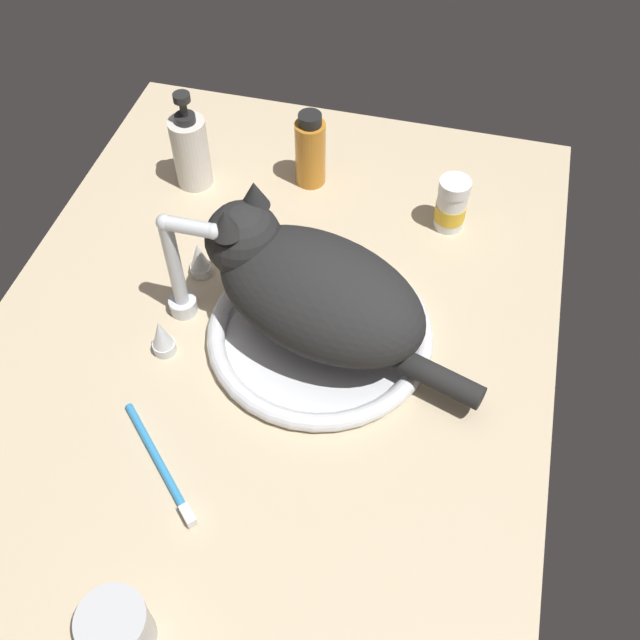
{
  "coord_description": "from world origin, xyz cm",
  "views": [
    {
      "loc": [
        -61.02,
        -22.5,
        85.75
      ],
      "look_at": [
        -0.75,
        -7.2,
        7.0
      ],
      "focal_mm": 41.35,
      "sensor_mm": 36.0,
      "label": 1
    }
  ],
  "objects_px": {
    "toothbrush": "(161,465)",
    "metal_jar": "(117,629)",
    "sink_basin": "(320,333)",
    "faucet": "(181,279)",
    "cat": "(306,286)",
    "pill_bottle": "(451,205)",
    "soap_pump_bottle": "(191,150)",
    "amber_bottle": "(310,151)"
  },
  "relations": [
    {
      "from": "sink_basin",
      "to": "pill_bottle",
      "type": "distance_m",
      "value": 0.31
    },
    {
      "from": "metal_jar",
      "to": "toothbrush",
      "type": "height_order",
      "value": "metal_jar"
    },
    {
      "from": "amber_bottle",
      "to": "toothbrush",
      "type": "relative_size",
      "value": 0.9
    },
    {
      "from": "amber_bottle",
      "to": "cat",
      "type": "bearing_deg",
      "value": -166.13
    },
    {
      "from": "cat",
      "to": "pill_bottle",
      "type": "xyz_separation_m",
      "value": [
        0.26,
        -0.16,
        -0.06
      ]
    },
    {
      "from": "pill_bottle",
      "to": "toothbrush",
      "type": "height_order",
      "value": "pill_bottle"
    },
    {
      "from": "pill_bottle",
      "to": "soap_pump_bottle",
      "type": "relative_size",
      "value": 0.53
    },
    {
      "from": "pill_bottle",
      "to": "toothbrush",
      "type": "distance_m",
      "value": 0.59
    },
    {
      "from": "cat",
      "to": "amber_bottle",
      "type": "bearing_deg",
      "value": 13.87
    },
    {
      "from": "sink_basin",
      "to": "cat",
      "type": "bearing_deg",
      "value": 72.07
    },
    {
      "from": "faucet",
      "to": "metal_jar",
      "type": "xyz_separation_m",
      "value": [
        -0.44,
        -0.09,
        -0.04
      ]
    },
    {
      "from": "toothbrush",
      "to": "metal_jar",
      "type": "bearing_deg",
      "value": -169.53
    },
    {
      "from": "sink_basin",
      "to": "faucet",
      "type": "distance_m",
      "value": 0.21
    },
    {
      "from": "metal_jar",
      "to": "soap_pump_bottle",
      "type": "bearing_deg",
      "value": 14.21
    },
    {
      "from": "sink_basin",
      "to": "cat",
      "type": "relative_size",
      "value": 0.78
    },
    {
      "from": "faucet",
      "to": "pill_bottle",
      "type": "height_order",
      "value": "faucet"
    },
    {
      "from": "faucet",
      "to": "cat",
      "type": "relative_size",
      "value": 0.46
    },
    {
      "from": "pill_bottle",
      "to": "cat",
      "type": "bearing_deg",
      "value": 148.22
    },
    {
      "from": "cat",
      "to": "amber_bottle",
      "type": "distance_m",
      "value": 0.32
    },
    {
      "from": "metal_jar",
      "to": "cat",
      "type": "bearing_deg",
      "value": -10.63
    },
    {
      "from": "faucet",
      "to": "pill_bottle",
      "type": "relative_size",
      "value": 2.07
    },
    {
      "from": "sink_basin",
      "to": "faucet",
      "type": "relative_size",
      "value": 1.69
    },
    {
      "from": "sink_basin",
      "to": "soap_pump_bottle",
      "type": "height_order",
      "value": "soap_pump_bottle"
    },
    {
      "from": "cat",
      "to": "toothbrush",
      "type": "xyz_separation_m",
      "value": [
        -0.25,
        0.12,
        -0.09
      ]
    },
    {
      "from": "cat",
      "to": "amber_bottle",
      "type": "xyz_separation_m",
      "value": [
        0.31,
        0.08,
        -0.04
      ]
    },
    {
      "from": "metal_jar",
      "to": "soap_pump_bottle",
      "type": "xyz_separation_m",
      "value": [
        0.71,
        0.18,
        0.03
      ]
    },
    {
      "from": "faucet",
      "to": "cat",
      "type": "height_order",
      "value": "cat"
    },
    {
      "from": "faucet",
      "to": "metal_jar",
      "type": "distance_m",
      "value": 0.45
    },
    {
      "from": "pill_bottle",
      "to": "toothbrush",
      "type": "bearing_deg",
      "value": 151.04
    },
    {
      "from": "sink_basin",
      "to": "soap_pump_bottle",
      "type": "xyz_separation_m",
      "value": [
        0.27,
        0.28,
        0.05
      ]
    },
    {
      "from": "soap_pump_bottle",
      "to": "cat",
      "type": "bearing_deg",
      "value": -134.77
    },
    {
      "from": "faucet",
      "to": "pill_bottle",
      "type": "xyz_separation_m",
      "value": [
        0.27,
        -0.34,
        -0.03
      ]
    },
    {
      "from": "sink_basin",
      "to": "pill_bottle",
      "type": "relative_size",
      "value": 3.49
    },
    {
      "from": "pill_bottle",
      "to": "soap_pump_bottle",
      "type": "height_order",
      "value": "soap_pump_bottle"
    },
    {
      "from": "sink_basin",
      "to": "faucet",
      "type": "xyz_separation_m",
      "value": [
        0.0,
        0.2,
        0.06
      ]
    },
    {
      "from": "metal_jar",
      "to": "toothbrush",
      "type": "relative_size",
      "value": 0.5
    },
    {
      "from": "metal_jar",
      "to": "amber_bottle",
      "type": "height_order",
      "value": "amber_bottle"
    },
    {
      "from": "faucet",
      "to": "toothbrush",
      "type": "relative_size",
      "value": 1.27
    },
    {
      "from": "amber_bottle",
      "to": "pill_bottle",
      "type": "bearing_deg",
      "value": -101.72
    },
    {
      "from": "faucet",
      "to": "cat",
      "type": "distance_m",
      "value": 0.18
    },
    {
      "from": "faucet",
      "to": "amber_bottle",
      "type": "xyz_separation_m",
      "value": [
        0.32,
        -0.1,
        -0.01
      ]
    },
    {
      "from": "faucet",
      "to": "metal_jar",
      "type": "relative_size",
      "value": 2.56
    }
  ]
}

